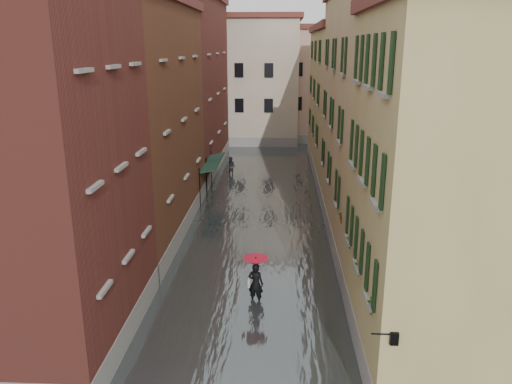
# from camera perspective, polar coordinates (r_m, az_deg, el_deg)

# --- Properties ---
(ground) EXTENTS (120.00, 120.00, 0.00)m
(ground) POSITION_cam_1_polar(r_m,az_deg,el_deg) (20.58, -1.14, -13.98)
(ground) COLOR slate
(ground) RESTS_ON ground
(floodwater) EXTENTS (10.00, 60.00, 0.20)m
(floodwater) POSITION_cam_1_polar(r_m,az_deg,el_deg) (32.42, 0.45, -2.12)
(floodwater) COLOR #484E4F
(floodwater) RESTS_ON ground
(building_left_near) EXTENTS (6.00, 8.00, 13.00)m
(building_left_near) POSITION_cam_1_polar(r_m,az_deg,el_deg) (18.18, -24.35, 2.51)
(building_left_near) COLOR maroon
(building_left_near) RESTS_ON ground
(building_left_mid) EXTENTS (6.00, 14.00, 12.50)m
(building_left_mid) POSITION_cam_1_polar(r_m,az_deg,el_deg) (28.27, -14.33, 7.46)
(building_left_mid) COLOR #552F1B
(building_left_mid) RESTS_ON ground
(building_left_far) EXTENTS (6.00, 16.00, 14.00)m
(building_left_far) POSITION_cam_1_polar(r_m,az_deg,el_deg) (42.66, -8.51, 11.67)
(building_left_far) COLOR maroon
(building_left_far) RESTS_ON ground
(building_right_near) EXTENTS (6.00, 8.00, 11.50)m
(building_right_near) POSITION_cam_1_polar(r_m,az_deg,el_deg) (17.35, 21.98, -0.41)
(building_right_near) COLOR #94834C
(building_right_near) RESTS_ON ground
(building_right_mid) EXTENTS (6.00, 14.00, 13.00)m
(building_right_mid) POSITION_cam_1_polar(r_m,az_deg,el_deg) (27.59, 14.94, 7.73)
(building_right_mid) COLOR tan
(building_right_mid) RESTS_ON ground
(building_right_far) EXTENTS (6.00, 16.00, 11.50)m
(building_right_far) POSITION_cam_1_polar(r_m,az_deg,el_deg) (42.35, 10.77, 9.83)
(building_right_far) COLOR #94834C
(building_right_far) RESTS_ON ground
(building_end_cream) EXTENTS (12.00, 9.00, 13.00)m
(building_end_cream) POSITION_cam_1_polar(r_m,az_deg,el_deg) (56.00, -1.55, 12.43)
(building_end_cream) COLOR beige
(building_end_cream) RESTS_ON ground
(building_end_pink) EXTENTS (10.00, 9.00, 12.00)m
(building_end_pink) POSITION_cam_1_polar(r_m,az_deg,el_deg) (58.06, 7.70, 11.94)
(building_end_pink) COLOR tan
(building_end_pink) RESTS_ON ground
(awning_near) EXTENTS (1.09, 3.14, 2.80)m
(awning_near) POSITION_cam_1_polar(r_m,az_deg,el_deg) (33.89, -5.30, 2.81)
(awning_near) COLOR #142E22
(awning_near) RESTS_ON ground
(awning_far) EXTENTS (1.09, 2.75, 2.80)m
(awning_far) POSITION_cam_1_polar(r_m,az_deg,el_deg) (36.48, -4.73, 3.79)
(awning_far) COLOR #142E22
(awning_far) RESTS_ON ground
(wall_lantern) EXTENTS (0.71, 0.22, 0.35)m
(wall_lantern) POSITION_cam_1_polar(r_m,az_deg,el_deg) (14.18, 15.40, -15.74)
(wall_lantern) COLOR black
(wall_lantern) RESTS_ON ground
(window_planters) EXTENTS (0.59, 10.71, 0.84)m
(window_planters) POSITION_cam_1_polar(r_m,az_deg,el_deg) (19.54, 11.06, -4.59)
(window_planters) COLOR brown
(window_planters) RESTS_ON ground
(pedestrian_main) EXTENTS (1.06, 1.06, 2.06)m
(pedestrian_main) POSITION_cam_1_polar(r_m,az_deg,el_deg) (20.88, -0.04, -9.51)
(pedestrian_main) COLOR black
(pedestrian_main) RESTS_ON ground
(pedestrian_far) EXTENTS (0.99, 0.90, 1.65)m
(pedestrian_far) POSITION_cam_1_polar(r_m,az_deg,el_deg) (40.99, -2.89, 2.89)
(pedestrian_far) COLOR black
(pedestrian_far) RESTS_ON ground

